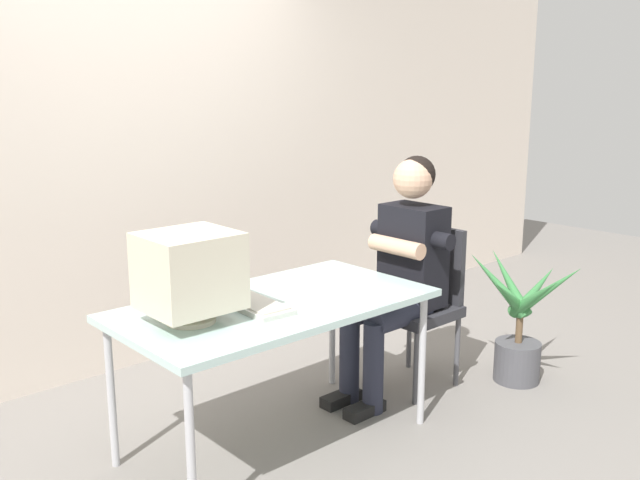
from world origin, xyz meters
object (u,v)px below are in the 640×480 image
Objects in this scene: desk at (275,311)px; office_chair at (422,297)px; desk_mug at (206,284)px; person_seated at (401,265)px; potted_plant at (520,325)px; keyboard at (250,303)px; crt_monitor at (190,272)px.

desk is 1.61× the size of office_chair.
office_chair is at bearing -13.92° from desk_mug.
person_seated is 0.83m from potted_plant.
office_chair reaches higher than potted_plant.
desk_mug is at bearing 157.69° from potted_plant.
person_seated is at bearing -16.28° from desk_mug.
keyboard reaches higher than desk.
person_seated is (0.89, 0.01, 0.06)m from desk.
person_seated is 13.84× the size of desk_mug.
desk_mug is at bearing 166.08° from office_chair.
office_chair is 1.18× the size of potted_plant.
desk_mug is (-1.67, 0.69, 0.42)m from potted_plant.
desk_mug is (-0.17, 0.32, 0.10)m from desk.
office_chair is at bearing 0.00° from person_seated.
keyboard is 0.37× the size of person_seated.
desk is 3.03× the size of keyboard.
crt_monitor reaches higher than desk.
crt_monitor is 0.42× the size of office_chair.
person_seated is (-0.19, -0.00, 0.22)m from office_chair.
desk_mug reaches higher than potted_plant.
keyboard is at bearing 179.34° from office_chair.
potted_plant reaches higher than desk.
desk_mug reaches higher than keyboard.
person_seated reaches higher than potted_plant.
desk is at bearing -10.01° from keyboard.
crt_monitor is 2.07m from potted_plant.
person_seated reaches higher than crt_monitor.
office_chair reaches higher than keyboard.
desk_mug is (-0.04, 0.29, 0.03)m from keyboard.
crt_monitor is 0.50× the size of potted_plant.
keyboard is at bearing 179.22° from person_seated.
person_seated is 1.10m from desk_mug.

